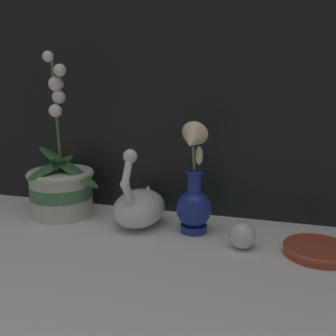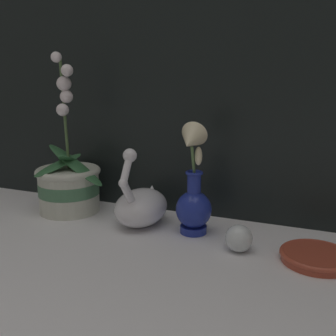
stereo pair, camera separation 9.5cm
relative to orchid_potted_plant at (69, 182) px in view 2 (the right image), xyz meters
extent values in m
plane|color=white|center=(0.34, -0.17, -0.08)|extent=(2.80, 2.80, 0.00)
cylinder|color=beige|center=(0.00, 0.00, -0.02)|extent=(0.17, 0.17, 0.12)
cylinder|color=#477A56|center=(0.00, 0.00, -0.02)|extent=(0.17, 0.17, 0.03)
torus|color=beige|center=(0.00, 0.00, 0.03)|extent=(0.18, 0.18, 0.02)
cylinder|color=#4C6B3D|center=(0.00, 0.00, 0.19)|extent=(0.01, 0.02, 0.30)
ellipsoid|color=#2D6038|center=(0.03, -0.01, 0.06)|extent=(0.21, 0.09, 0.10)
ellipsoid|color=#2D6038|center=(-0.01, 0.03, 0.06)|extent=(0.11, 0.18, 0.08)
ellipsoid|color=#2D6038|center=(-0.01, -0.03, 0.06)|extent=(0.10, 0.16, 0.05)
sphere|color=white|center=(-0.01, -0.01, 0.34)|extent=(0.03, 0.03, 0.03)
sphere|color=white|center=(0.03, -0.01, 0.31)|extent=(0.03, 0.03, 0.03)
sphere|color=white|center=(0.01, 0.00, 0.27)|extent=(0.04, 0.04, 0.04)
sphere|color=white|center=(0.01, -0.01, 0.24)|extent=(0.03, 0.03, 0.03)
sphere|color=white|center=(0.01, -0.02, 0.21)|extent=(0.03, 0.03, 0.03)
ellipsoid|color=white|center=(0.24, -0.02, -0.04)|extent=(0.13, 0.17, 0.09)
cone|color=white|center=(0.24, 0.05, -0.02)|extent=(0.06, 0.08, 0.07)
cylinder|color=white|center=(0.24, -0.09, 0.02)|extent=(0.02, 0.06, 0.07)
sphere|color=white|center=(0.24, -0.11, 0.05)|extent=(0.02, 0.02, 0.02)
cylinder|color=white|center=(0.24, -0.09, 0.08)|extent=(0.02, 0.05, 0.07)
sphere|color=white|center=(0.24, -0.07, 0.11)|extent=(0.03, 0.03, 0.03)
cylinder|color=navy|center=(0.38, -0.02, -0.08)|extent=(0.07, 0.07, 0.02)
ellipsoid|color=navy|center=(0.38, -0.02, -0.02)|extent=(0.09, 0.09, 0.09)
cylinder|color=navy|center=(0.38, -0.02, 0.04)|extent=(0.03, 0.03, 0.05)
torus|color=navy|center=(0.38, -0.02, 0.07)|extent=(0.04, 0.04, 0.01)
cylinder|color=#567A47|center=(0.38, -0.03, 0.10)|extent=(0.01, 0.03, 0.07)
cone|color=beige|center=(0.38, -0.05, 0.15)|extent=(0.06, 0.08, 0.08)
ellipsoid|color=beige|center=(0.39, -0.03, 0.11)|extent=(0.02, 0.02, 0.04)
sphere|color=silver|center=(0.51, -0.08, -0.05)|extent=(0.06, 0.06, 0.06)
cylinder|color=#A8422D|center=(0.67, -0.07, -0.07)|extent=(0.14, 0.14, 0.02)
torus|color=#A8422D|center=(0.67, -0.07, -0.07)|extent=(0.15, 0.15, 0.01)
camera|label=1|loc=(0.58, -0.92, 0.29)|focal=42.00mm
camera|label=2|loc=(0.66, -0.89, 0.29)|focal=42.00mm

